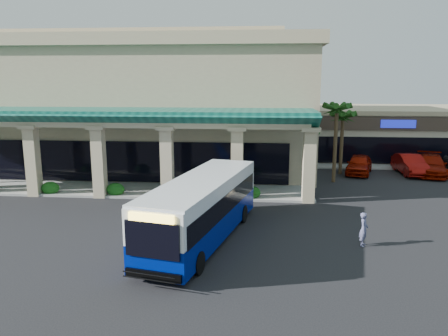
# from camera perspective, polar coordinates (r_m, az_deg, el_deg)

# --- Properties ---
(ground) EXTENTS (110.00, 110.00, 0.00)m
(ground) POSITION_cam_1_polar(r_m,az_deg,el_deg) (23.33, -2.78, -7.56)
(ground) COLOR black
(main_building) EXTENTS (30.80, 14.80, 11.35)m
(main_building) POSITION_cam_1_polar(r_m,az_deg,el_deg) (39.48, -11.35, 8.41)
(main_building) COLOR tan
(main_building) RESTS_ON ground
(arcade) EXTENTS (30.00, 6.20, 5.70)m
(arcade) POSITION_cam_1_polar(r_m,az_deg,el_deg) (31.08, -15.87, 2.21)
(arcade) COLOR #0D5347
(arcade) RESTS_ON ground
(strip_mall) EXTENTS (22.50, 12.50, 4.90)m
(strip_mall) POSITION_cam_1_polar(r_m,az_deg,el_deg) (48.51, 23.02, 4.42)
(strip_mall) COLOR #C2B79C
(strip_mall) RESTS_ON ground
(palm_0) EXTENTS (2.40, 2.40, 6.60)m
(palm_0) POSITION_cam_1_polar(r_m,az_deg,el_deg) (33.58, 14.36, 3.72)
(palm_0) COLOR #163D10
(palm_0) RESTS_ON ground
(palm_1) EXTENTS (2.40, 2.40, 5.80)m
(palm_1) POSITION_cam_1_polar(r_m,az_deg,el_deg) (36.73, 15.13, 3.68)
(palm_1) COLOR #163D10
(palm_1) RESTS_ON ground
(broadleaf_tree) EXTENTS (2.60, 2.60, 4.81)m
(broadleaf_tree) POSITION_cam_1_polar(r_m,az_deg,el_deg) (41.42, 11.19, 4.00)
(broadleaf_tree) COLOR #134C11
(broadleaf_tree) RESTS_ON ground
(transit_bus) EXTENTS (4.86, 11.20, 3.05)m
(transit_bus) POSITION_cam_1_polar(r_m,az_deg,el_deg) (20.86, -2.84, -5.48)
(transit_bus) COLOR #00147B
(transit_bus) RESTS_ON ground
(pedestrian) EXTENTS (0.55, 0.67, 1.59)m
(pedestrian) POSITION_cam_1_polar(r_m,az_deg,el_deg) (21.40, 17.79, -7.63)
(pedestrian) COLOR #525478
(pedestrian) RESTS_ON ground
(car_silver) EXTENTS (3.13, 4.94, 1.57)m
(car_silver) POSITION_cam_1_polar(r_m,az_deg,el_deg) (37.58, 17.23, 0.46)
(car_silver) COLOR #941403
(car_silver) RESTS_ON ground
(car_white) EXTENTS (1.82, 4.93, 1.61)m
(car_white) POSITION_cam_1_polar(r_m,az_deg,el_deg) (38.91, 23.12, 0.45)
(car_white) COLOR maroon
(car_white) RESTS_ON ground
(car_red) EXTENTS (3.72, 5.95, 1.61)m
(car_red) POSITION_cam_1_polar(r_m,az_deg,el_deg) (39.33, 25.40, 0.36)
(car_red) COLOR #790C00
(car_red) RESTS_ON ground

